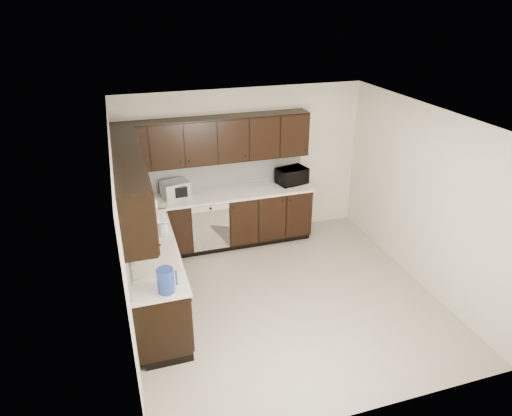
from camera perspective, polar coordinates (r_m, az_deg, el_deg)
The scene contains 20 objects.
floor at distance 6.40m, azimuth 3.58°, elevation -11.19°, with size 4.00×4.00×0.00m, color #AEA190.
ceiling at distance 5.31m, azimuth 4.31°, elevation 11.05°, with size 4.00×4.00×0.00m, color white.
wall_back at distance 7.50m, azimuth -1.58°, elevation 5.38°, with size 4.00×0.02×2.50m, color beige.
wall_left at distance 5.42m, azimuth -16.28°, elevation -3.88°, with size 0.02×4.00×2.50m, color beige.
wall_right at distance 6.68m, azimuth 20.14°, elevation 1.23°, with size 0.02×4.00×2.50m, color beige.
wall_front at distance 4.23m, azimuth 13.87°, elevation -12.65°, with size 4.00×0.02×2.50m, color beige.
lower_cabinets at distance 6.86m, azimuth -7.56°, elevation -4.55°, with size 3.00×2.80×0.90m.
countertop at distance 6.62m, azimuth -7.83°, elevation -0.76°, with size 3.03×2.83×0.04m.
backsplash at distance 6.68m, azimuth -10.05°, elevation 1.77°, with size 3.00×2.80×0.48m.
upper_cabinets at distance 6.37m, azimuth -9.26°, elevation 6.38°, with size 3.00×2.80×0.70m.
dishwasher at distance 7.10m, azimuth -5.64°, elevation -2.12°, with size 0.58×0.04×0.78m.
sink at distance 5.60m, azimuth -12.55°, elevation -6.82°, with size 0.54×0.82×0.42m.
microwave at distance 7.55m, azimuth 4.50°, elevation 4.02°, with size 0.48×0.33×0.27m, color black.
soap_bottle_a at distance 6.08m, azimuth -11.44°, elevation -2.23°, with size 0.09×0.09×0.20m, color gray.
soap_bottle_b at distance 5.90m, azimuth -14.84°, elevation -3.41°, with size 0.09×0.09×0.22m, color gray.
toaster_oven at distance 7.13m, azimuth -10.03°, elevation 2.34°, with size 0.40×0.30×0.25m, color silver.
storage_bin at distance 6.17m, azimuth -13.48°, elevation -2.06°, with size 0.50×0.37×0.20m, color white.
blue_pitcher at distance 4.92m, azimuth -11.23°, elevation -8.89°, with size 0.18×0.18×0.27m, color navy.
teal_tumbler at distance 6.24m, azimuth -11.98°, elevation -1.55°, with size 0.09×0.09×0.20m, color #0C8A75.
paper_towel_roll at distance 6.53m, azimuth -12.71°, elevation -0.04°, with size 0.12×0.12×0.27m, color silver.
Camera 1 is at (-1.91, -4.79, 3.80)m, focal length 32.00 mm.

